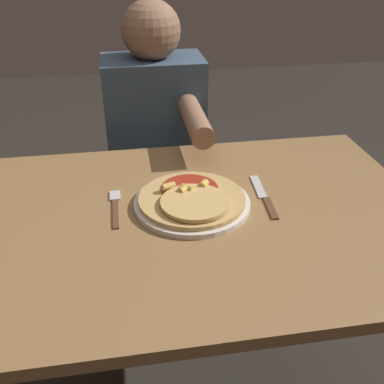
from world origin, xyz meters
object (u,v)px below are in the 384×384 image
Objects in this scene: dining_table at (205,252)px; fork at (115,206)px; knife at (264,197)px; person_diner at (157,137)px; pizza at (192,199)px; plate at (192,203)px.

fork is (-0.22, 0.07, 0.12)m from dining_table.
person_diner is at bearing 110.93° from knife.
pizza is (-0.03, 0.03, 0.15)m from dining_table.
fork is at bearing 170.73° from pizza.
person_diner reaches higher than fork.
fork is 0.61m from person_diner.
person_diner is (-0.06, 0.65, 0.05)m from dining_table.
knife is at bearing -2.60° from fork.
person_diner is (-0.04, 0.61, -0.09)m from pizza.
knife is at bearing -69.07° from person_diner.
plate is 0.19m from fork.
dining_table is at bearing -50.59° from pizza.
pizza is at bearing 129.41° from dining_table.
pizza reaches higher than fork.
knife is (0.17, 0.05, 0.12)m from dining_table.
plate reaches higher than fork.
dining_table is 0.96× the size of person_diner.
knife is (0.19, 0.01, -0.02)m from pizza.
dining_table is 0.21m from knife.
person_diner reaches higher than knife.
fork is 0.79× the size of knife.
plate is at bearing 124.11° from dining_table.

